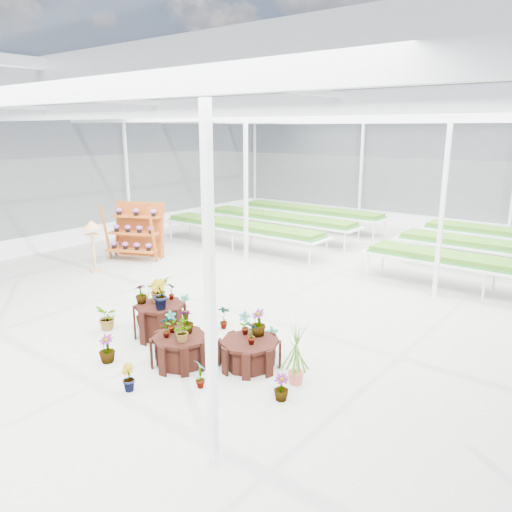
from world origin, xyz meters
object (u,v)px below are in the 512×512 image
Objects in this scene: plinth_mid at (180,350)px; shelf_rack at (134,231)px; plinth_low at (250,353)px; plinth_tall at (160,320)px; bird_table at (93,246)px.

shelf_rack is (-6.46, 4.20, 0.63)m from plinth_mid.
plinth_mid is 1.22m from plinth_low.
plinth_tall is 1.34m from plinth_mid.
plinth_mid is 0.56× the size of shelf_rack.
plinth_low is 0.70× the size of bird_table.
shelf_rack is (-7.46, 3.50, 0.65)m from plinth_low.
plinth_mid is at bearing -26.57° from plinth_tall.
plinth_low is (1.00, 0.70, -0.02)m from plinth_mid.
plinth_low is at bearing 2.60° from plinth_tall.
plinth_tall reaches higher than plinth_low.
shelf_rack reaches higher than plinth_tall.
bird_table reaches higher than plinth_tall.
plinth_low is (2.20, 0.10, -0.10)m from plinth_tall.
shelf_rack reaches higher than plinth_low.
plinth_mid is (1.20, -0.60, -0.07)m from plinth_tall.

